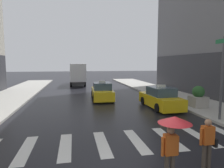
# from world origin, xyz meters

# --- Properties ---
(crosswalk_markings) EXTENTS (11.30, 2.80, 0.01)m
(crosswalk_markings) POSITION_xyz_m (-0.00, 3.00, 0.00)
(crosswalk_markings) COLOR silver
(crosswalk_markings) RESTS_ON ground
(traffic_light_pole) EXTENTS (0.44, 0.84, 4.80)m
(traffic_light_pole) POSITION_xyz_m (6.59, 4.78, 3.26)
(traffic_light_pole) COLOR #47474C
(traffic_light_pole) RESTS_ON curb_right
(taxi_lead) EXTENTS (2.03, 4.58, 1.80)m
(taxi_lead) POSITION_xyz_m (4.62, 8.84, 0.72)
(taxi_lead) COLOR yellow
(taxi_lead) RESTS_ON ground
(taxi_second) EXTENTS (2.09, 4.61, 1.80)m
(taxi_second) POSITION_xyz_m (0.72, 13.26, 0.72)
(taxi_second) COLOR yellow
(taxi_second) RESTS_ON ground
(box_truck) EXTENTS (2.33, 7.56, 3.35)m
(box_truck) POSITION_xyz_m (-1.32, 25.52, 1.85)
(box_truck) COLOR #2D2D2D
(box_truck) RESTS_ON ground
(pedestrian_with_umbrella) EXTENTS (0.96, 0.96, 1.94)m
(pedestrian_with_umbrella) POSITION_xyz_m (0.84, -0.06, 1.52)
(pedestrian_with_umbrella) COLOR #473D33
(pedestrian_with_umbrella) RESTS_ON ground
(pedestrian_with_handbag) EXTENTS (0.60, 0.24, 1.65)m
(pedestrian_with_handbag) POSITION_xyz_m (2.33, 0.39, 0.93)
(pedestrian_with_handbag) COLOR #473D33
(pedestrian_with_handbag) RESTS_ON ground
(planter_near_corner) EXTENTS (1.10, 1.10, 1.60)m
(planter_near_corner) POSITION_xyz_m (7.28, 8.00, 0.87)
(planter_near_corner) COLOR #A8A399
(planter_near_corner) RESTS_ON curb_right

